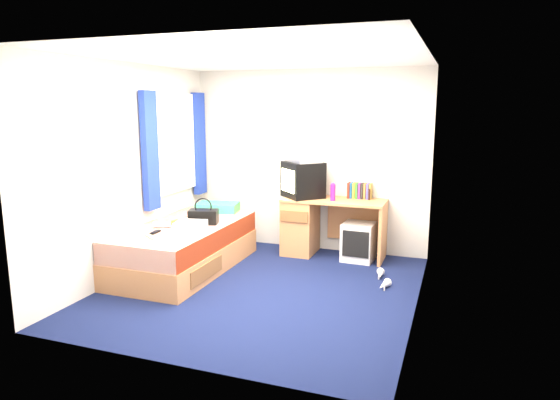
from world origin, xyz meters
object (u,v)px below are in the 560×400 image
(pillow, at_px, (218,207))
(picture_frame, at_px, (369,194))
(remote_control, at_px, (155,232))
(crt_tv, at_px, (303,180))
(colour_swatch_fan, at_px, (152,237))
(magazine, at_px, (179,222))
(desk, at_px, (313,224))
(vcr, at_px, (303,159))
(pink_water_bottle, at_px, (333,193))
(handbag, at_px, (203,216))
(towel, at_px, (191,226))
(bed, at_px, (185,247))
(aerosol_can, at_px, (322,192))
(white_heels, at_px, (382,280))
(storage_cube, at_px, (359,242))
(water_bottle, at_px, (162,225))

(pillow, bearing_deg, picture_frame, 13.29)
(pillow, xyz_separation_m, remote_control, (-0.13, -1.25, -0.05))
(picture_frame, bearing_deg, crt_tv, 174.26)
(colour_swatch_fan, bearing_deg, magazine, 97.17)
(desk, bearing_deg, vcr, 178.53)
(magazine, bearing_deg, pink_water_bottle, 29.34)
(pink_water_bottle, distance_m, colour_swatch_fan, 2.29)
(handbag, relative_size, towel, 1.16)
(bed, xyz_separation_m, towel, (0.21, -0.22, 0.33))
(remote_control, bearing_deg, vcr, 48.78)
(crt_tv, distance_m, remote_control, 2.03)
(bed, xyz_separation_m, desk, (1.26, 1.13, 0.14))
(crt_tv, height_order, picture_frame, crt_tv)
(aerosol_can, xyz_separation_m, white_heels, (0.93, -0.82, -0.80))
(colour_swatch_fan, height_order, remote_control, remote_control)
(pillow, xyz_separation_m, storage_cube, (1.85, 0.23, -0.36))
(towel, bearing_deg, colour_swatch_fan, -121.81)
(pink_water_bottle, height_order, magazine, pink_water_bottle)
(vcr, xyz_separation_m, water_bottle, (-1.29, -1.33, -0.68))
(storage_cube, height_order, vcr, vcr)
(vcr, distance_m, handbag, 1.50)
(bed, xyz_separation_m, storage_cube, (1.87, 1.06, -0.03))
(remote_control, height_order, white_heels, remote_control)
(pillow, relative_size, aerosol_can, 3.05)
(pillow, height_order, desk, desk)
(desk, bearing_deg, bed, -137.99)
(pillow, relative_size, remote_control, 3.34)
(desk, xyz_separation_m, storage_cube, (0.62, -0.08, -0.17))
(handbag, distance_m, water_bottle, 0.49)
(vcr, height_order, magazine, vcr)
(bed, height_order, towel, towel)
(desk, bearing_deg, pillow, -166.02)
(storage_cube, distance_m, towel, 2.13)
(pink_water_bottle, relative_size, magazine, 0.73)
(white_heels, bearing_deg, storage_cube, 118.95)
(bed, relative_size, magazine, 7.14)
(desk, height_order, towel, desk)
(crt_tv, height_order, handbag, crt_tv)
(picture_frame, bearing_deg, colour_swatch_fan, -151.80)
(bed, height_order, storage_cube, bed)
(storage_cube, distance_m, handbag, 1.96)
(aerosol_can, relative_size, towel, 0.54)
(picture_frame, height_order, pink_water_bottle, pink_water_bottle)
(storage_cube, height_order, water_bottle, water_bottle)
(storage_cube, relative_size, magazine, 1.71)
(pink_water_bottle, height_order, colour_swatch_fan, pink_water_bottle)
(desk, relative_size, remote_control, 8.12)
(bed, bearing_deg, pillow, 88.53)
(remote_control, xyz_separation_m, white_heels, (2.40, 0.74, -0.51))
(bed, relative_size, towel, 6.10)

